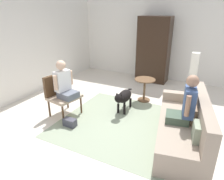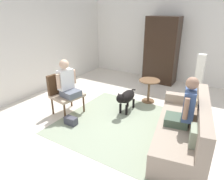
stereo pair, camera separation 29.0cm
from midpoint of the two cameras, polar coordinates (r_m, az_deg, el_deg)
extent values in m
plane|color=beige|center=(4.70, 3.88, -8.04)|extent=(7.79, 7.79, 0.00)
cube|color=silver|center=(7.23, 16.93, 13.60)|extent=(6.29, 0.12, 2.80)
cube|color=silver|center=(6.24, -19.17, 12.12)|extent=(0.12, 7.09, 2.80)
cube|color=gray|center=(4.54, 4.30, -9.20)|extent=(2.51, 2.50, 0.01)
cube|color=gray|center=(4.00, 20.47, -11.75)|extent=(1.16, 2.13, 0.44)
cube|color=gray|center=(3.81, 26.04, -6.65)|extent=(0.55, 2.02, 0.46)
cube|color=gray|center=(4.67, 21.34, -2.41)|extent=(0.82, 0.33, 0.20)
cube|color=gray|center=(3.40, 24.10, -11.59)|extent=(0.16, 0.33, 0.28)
cube|color=tan|center=(3.88, 23.87, -7.23)|extent=(0.15, 0.30, 0.28)
cube|color=#C6B284|center=(4.38, 23.70, -3.83)|extent=(0.15, 0.29, 0.28)
cylinder|color=#4C331E|center=(4.92, -6.25, -3.93)|extent=(0.04, 0.04, 0.42)
cylinder|color=#4C331E|center=(4.61, -11.29, -6.14)|extent=(0.04, 0.04, 0.42)
cylinder|color=#4C331E|center=(5.25, -9.77, -2.40)|extent=(0.04, 0.04, 0.42)
cylinder|color=#4C331E|center=(4.96, -14.68, -4.36)|extent=(0.04, 0.04, 0.42)
cube|color=tan|center=(4.83, -10.67, -1.62)|extent=(0.67, 0.74, 0.06)
cube|color=#4C331E|center=(4.92, -12.69, 1.98)|extent=(0.19, 0.66, 0.47)
cube|color=#425543|center=(3.85, 19.59, -7.95)|extent=(0.46, 0.43, 0.14)
cube|color=#3F598C|center=(3.71, 22.80, -3.85)|extent=(0.24, 0.39, 0.52)
sphere|color=#A57A60|center=(3.57, 23.70, 1.71)|extent=(0.21, 0.21, 0.21)
cylinder|color=#A57A60|center=(3.50, 22.24, -4.89)|extent=(0.08, 0.08, 0.36)
cylinder|color=#A57A60|center=(3.90, 22.26, -2.09)|extent=(0.08, 0.08, 0.36)
cube|color=slate|center=(4.69, -9.69, -0.96)|extent=(0.43, 0.41, 0.14)
cube|color=white|center=(4.70, -11.16, 2.89)|extent=(0.24, 0.38, 0.46)
sphere|color=#DDB293|center=(4.60, -11.49, 7.06)|extent=(0.21, 0.21, 0.21)
cylinder|color=#DDB293|center=(4.79, -8.84, 3.72)|extent=(0.08, 0.08, 0.32)
cylinder|color=#DDB293|center=(4.54, -13.03, 2.36)|extent=(0.08, 0.08, 0.32)
cylinder|color=brown|center=(5.39, 11.93, 2.60)|extent=(0.54, 0.54, 0.02)
cylinder|color=brown|center=(5.50, 11.68, -0.40)|extent=(0.06, 0.06, 0.59)
cylinder|color=brown|center=(5.61, 11.47, -3.04)|extent=(0.33, 0.33, 0.03)
ellipsoid|color=black|center=(4.91, 6.01, -1.82)|extent=(0.29, 0.59, 0.27)
sphere|color=black|center=(4.58, 4.28, -2.45)|extent=(0.21, 0.21, 0.21)
cone|color=black|center=(4.52, 4.90, -1.40)|extent=(0.06, 0.06, 0.06)
cone|color=black|center=(4.56, 3.73, -1.15)|extent=(0.06, 0.06, 0.06)
cylinder|color=black|center=(5.21, 7.67, 0.03)|extent=(0.04, 0.18, 0.10)
cylinder|color=black|center=(4.82, 5.79, -5.64)|extent=(0.06, 0.06, 0.24)
cylinder|color=black|center=(4.88, 4.06, -5.22)|extent=(0.06, 0.06, 0.24)
cylinder|color=black|center=(5.16, 7.63, -3.79)|extent=(0.06, 0.06, 0.24)
cylinder|color=black|center=(5.21, 5.99, -3.42)|extent=(0.06, 0.06, 0.24)
cube|color=#4C4742|center=(5.70, 23.33, -3.91)|extent=(0.20, 0.20, 0.06)
cube|color=white|center=(5.46, 24.38, 2.46)|extent=(0.18, 0.18, 1.29)
cube|color=black|center=(6.93, 14.83, 10.56)|extent=(1.01, 0.56, 2.11)
cube|color=#3F3F4C|center=(4.51, -9.59, -8.50)|extent=(0.28, 0.15, 0.17)
camera|label=1|loc=(0.14, -87.91, 0.85)|focal=32.76mm
camera|label=2|loc=(0.14, 92.09, -0.85)|focal=32.76mm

